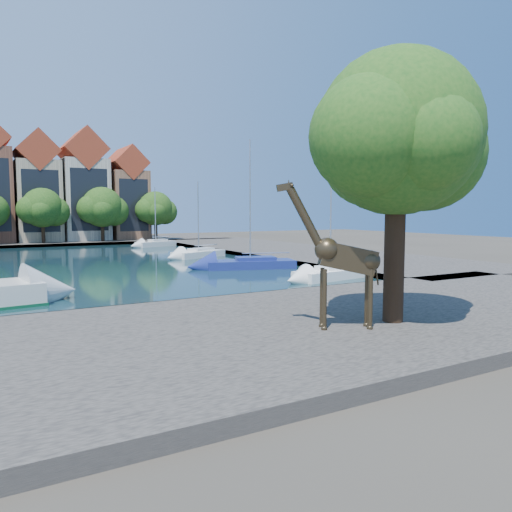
# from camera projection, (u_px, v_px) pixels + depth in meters

# --- Properties ---
(ground) EXTENTS (160.00, 160.00, 0.00)m
(ground) POSITION_uv_depth(u_px,v_px,m) (141.00, 313.00, 23.98)
(ground) COLOR #38332B
(ground) RESTS_ON ground
(water_basin) EXTENTS (38.00, 50.00, 0.08)m
(water_basin) POSITION_uv_depth(u_px,v_px,m) (60.00, 265.00, 44.64)
(water_basin) COLOR black
(water_basin) RESTS_ON ground
(near_quay) EXTENTS (50.00, 14.00, 0.50)m
(near_quay) POSITION_uv_depth(u_px,v_px,m) (200.00, 341.00, 17.93)
(near_quay) COLOR #4F4B45
(near_quay) RESTS_ON ground
(far_quay) EXTENTS (60.00, 16.00, 0.50)m
(far_quay) POSITION_uv_depth(u_px,v_px,m) (24.00, 243.00, 72.18)
(far_quay) COLOR #4F4B45
(far_quay) RESTS_ON ground
(right_quay) EXTENTS (14.00, 52.00, 0.50)m
(right_quay) POSITION_uv_depth(u_px,v_px,m) (291.00, 251.00, 57.13)
(right_quay) COLOR #4F4B45
(right_quay) RESTS_ON ground
(plane_tree) EXTENTS (8.32, 6.40, 10.62)m
(plane_tree) POSITION_uv_depth(u_px,v_px,m) (399.00, 139.00, 19.34)
(plane_tree) COLOR #332114
(plane_tree) RESTS_ON near_quay
(townhouse_east_inner) EXTENTS (5.94, 9.18, 15.79)m
(townhouse_east_inner) POSITION_uv_depth(u_px,v_px,m) (37.00, 191.00, 72.49)
(townhouse_east_inner) COLOR tan
(townhouse_east_inner) RESTS_ON far_quay
(townhouse_east_mid) EXTENTS (6.43, 9.18, 16.65)m
(townhouse_east_mid) POSITION_uv_depth(u_px,v_px,m) (83.00, 190.00, 75.71)
(townhouse_east_mid) COLOR #BDB3A1
(townhouse_east_mid) RESTS_ON far_quay
(townhouse_east_end) EXTENTS (5.44, 9.18, 14.43)m
(townhouse_east_end) POSITION_uv_depth(u_px,v_px,m) (126.00, 197.00, 79.05)
(townhouse_east_end) COLOR brown
(townhouse_east_end) RESTS_ON far_quay
(far_tree_mid_east) EXTENTS (7.02, 5.40, 7.52)m
(far_tree_mid_east) POSITION_uv_depth(u_px,v_px,m) (43.00, 209.00, 68.04)
(far_tree_mid_east) COLOR #332114
(far_tree_mid_east) RESTS_ON far_quay
(far_tree_east) EXTENTS (7.54, 5.80, 7.84)m
(far_tree_east) POSITION_uv_depth(u_px,v_px,m) (103.00, 208.00, 72.04)
(far_tree_east) COLOR #332114
(far_tree_east) RESTS_ON far_quay
(far_tree_far_east) EXTENTS (6.76, 5.20, 7.36)m
(far_tree_far_east) POSITION_uv_depth(u_px,v_px,m) (156.00, 210.00, 76.05)
(far_tree_far_east) COLOR #332114
(far_tree_far_east) RESTS_ON far_quay
(giraffe_statue) EXTENTS (3.57, 2.06, 5.45)m
(giraffe_statue) POSITION_uv_depth(u_px,v_px,m) (340.00, 257.00, 18.54)
(giraffe_statue) COLOR #372C1B
(giraffe_statue) RESTS_ON near_quay
(sailboat_right_a) EXTENTS (5.97, 2.90, 9.28)m
(sailboat_right_a) POSITION_uv_depth(u_px,v_px,m) (330.00, 272.00, 35.20)
(sailboat_right_a) COLOR white
(sailboat_right_a) RESTS_ON water_basin
(sailboat_right_b) EXTENTS (7.80, 4.61, 10.71)m
(sailboat_right_b) POSITION_uv_depth(u_px,v_px,m) (250.00, 262.00, 41.88)
(sailboat_right_b) COLOR navy
(sailboat_right_b) RESTS_ON water_basin
(sailboat_right_c) EXTENTS (6.30, 4.09, 7.83)m
(sailboat_right_c) POSITION_uv_depth(u_px,v_px,m) (199.00, 253.00, 51.88)
(sailboat_right_c) COLOR silver
(sailboat_right_c) RESTS_ON water_basin
(sailboat_right_d) EXTENTS (5.79, 3.42, 7.97)m
(sailboat_right_d) POSITION_uv_depth(u_px,v_px,m) (156.00, 243.00, 67.44)
(sailboat_right_d) COLOR beige
(sailboat_right_d) RESTS_ON water_basin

